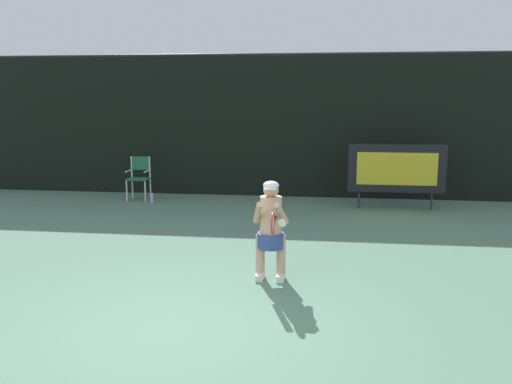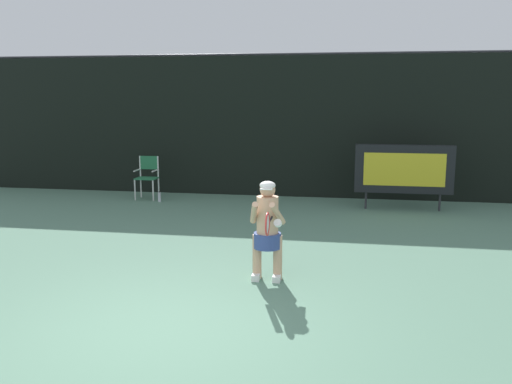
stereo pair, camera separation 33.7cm
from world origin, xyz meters
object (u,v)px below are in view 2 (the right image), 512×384
Objects in this scene: water_bottle at (159,197)px; tennis_player at (267,227)px; umpire_chair at (147,175)px; scoreboard at (404,169)px; tennis_racket at (268,224)px.

water_bottle is 0.19× the size of tennis_player.
umpire_chair reaches higher than water_bottle.
tennis_racket is (-2.27, -5.77, -0.00)m from scoreboard.
scoreboard is at bearing 65.88° from tennis_player.
water_bottle is at bearing 123.84° from tennis_player.
tennis_racket is at bearing -58.01° from water_bottle.
tennis_racket is (3.58, -5.73, 0.82)m from water_bottle.
scoreboard is at bearing 67.82° from tennis_racket.
tennis_player is (3.50, -5.22, 0.65)m from water_bottle.
tennis_racket is (0.08, -0.51, 0.18)m from tennis_player.
tennis_racket reaches higher than umpire_chair.
scoreboard is 6.20m from tennis_racket.
tennis_player is (-2.35, -5.25, -0.18)m from scoreboard.
tennis_player is (3.93, -5.57, 0.15)m from umpire_chair.
tennis_player is 2.37× the size of tennis_racket.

